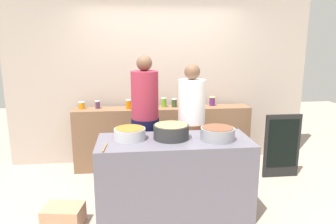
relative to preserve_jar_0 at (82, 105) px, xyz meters
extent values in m
plane|color=tan|center=(1.22, -1.15, -1.01)|extent=(12.00, 12.00, 0.00)
cube|color=#B2A193|center=(1.22, 0.30, 0.49)|extent=(4.80, 0.12, 3.00)
cube|color=brown|center=(1.22, -0.05, -0.53)|extent=(2.70, 0.36, 0.95)
cube|color=slate|center=(1.22, -1.45, -0.57)|extent=(1.70, 0.70, 0.88)
cylinder|color=orange|center=(0.00, 0.00, -0.01)|extent=(0.09, 0.09, 0.09)
cylinder|color=silver|center=(0.00, 0.00, 0.05)|extent=(0.09, 0.09, 0.01)
cylinder|color=#4B2B46|center=(0.24, -0.01, 0.00)|extent=(0.07, 0.07, 0.11)
cylinder|color=silver|center=(0.24, -0.01, 0.06)|extent=(0.07, 0.07, 0.01)
cylinder|color=#DD6605|center=(0.70, -0.08, 0.01)|extent=(0.07, 0.07, 0.13)
cylinder|color=silver|center=(0.70, -0.08, 0.08)|extent=(0.08, 0.08, 0.01)
cylinder|color=#59165D|center=(0.93, -0.08, 0.01)|extent=(0.09, 0.09, 0.13)
cylinder|color=silver|center=(0.93, -0.08, 0.08)|extent=(0.09, 0.09, 0.02)
cylinder|color=olive|center=(1.05, -0.06, 0.01)|extent=(0.07, 0.07, 0.12)
cylinder|color=#D6C666|center=(1.05, -0.06, 0.07)|extent=(0.08, 0.08, 0.01)
cylinder|color=#5E901E|center=(1.24, 0.00, 0.01)|extent=(0.08, 0.08, 0.13)
cylinder|color=silver|center=(1.24, 0.00, 0.08)|extent=(0.08, 0.08, 0.01)
cylinder|color=#324224|center=(1.40, -0.02, 0.01)|extent=(0.08, 0.08, 0.12)
cylinder|color=silver|center=(1.40, -0.02, 0.07)|extent=(0.08, 0.08, 0.01)
cylinder|color=gold|center=(1.53, -0.09, 0.00)|extent=(0.08, 0.08, 0.11)
cylinder|color=black|center=(1.53, -0.09, 0.06)|extent=(0.08, 0.08, 0.02)
cylinder|color=gold|center=(1.70, 0.01, 0.01)|extent=(0.07, 0.07, 0.12)
cylinder|color=#D6C666|center=(1.70, 0.01, 0.07)|extent=(0.08, 0.08, 0.01)
cylinder|color=#59205C|center=(2.01, 0.02, 0.01)|extent=(0.09, 0.09, 0.13)
cylinder|color=#D6C666|center=(2.01, 0.02, 0.08)|extent=(0.09, 0.09, 0.01)
cylinder|color=#B7B7BC|center=(0.73, -1.37, -0.06)|extent=(0.35, 0.35, 0.12)
cylinder|color=#C36426|center=(0.73, -1.37, 0.00)|extent=(0.32, 0.32, 0.00)
cylinder|color=#2D2D2D|center=(1.18, -1.40, -0.05)|extent=(0.39, 0.39, 0.16)
cylinder|color=tan|center=(1.18, -1.40, 0.04)|extent=(0.36, 0.36, 0.00)
cylinder|color=gray|center=(1.69, -1.50, -0.06)|extent=(0.38, 0.38, 0.13)
cylinder|color=brown|center=(1.69, -1.50, 0.01)|extent=(0.35, 0.35, 0.00)
cylinder|color=#9E703D|center=(0.47, -1.66, -0.11)|extent=(0.04, 0.25, 0.02)
cylinder|color=black|center=(0.92, -0.83, -0.52)|extent=(0.36, 0.36, 0.98)
cylinder|color=maroon|center=(0.92, -0.83, 0.28)|extent=(0.34, 0.34, 0.60)
sphere|color=brown|center=(0.92, -0.83, 0.67)|extent=(0.19, 0.19, 0.19)
cylinder|color=brown|center=(1.51, -0.86, -0.55)|extent=(0.36, 0.36, 0.91)
cylinder|color=white|center=(1.51, -0.86, 0.19)|extent=(0.34, 0.34, 0.56)
sphere|color=brown|center=(1.51, -0.86, 0.57)|extent=(0.20, 0.20, 0.20)
cube|color=tan|center=(0.00, -1.59, -0.89)|extent=(0.45, 0.36, 0.23)
cube|color=black|center=(2.89, -0.63, -0.54)|extent=(0.53, 0.04, 0.94)
cube|color=black|center=(2.89, -0.65, -0.49)|extent=(0.45, 0.01, 0.71)
camera|label=1|loc=(0.78, -4.74, 0.94)|focal=33.65mm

